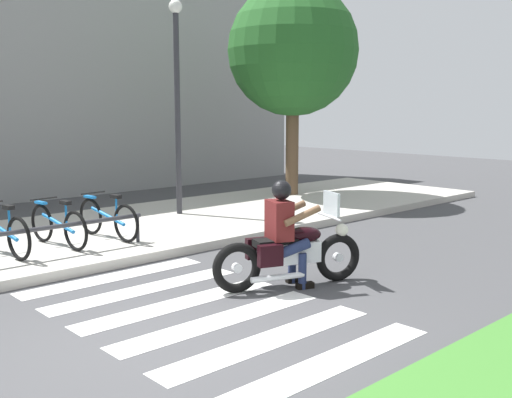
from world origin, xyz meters
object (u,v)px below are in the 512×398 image
at_px(motorcycle, 290,253).
at_px(bicycle_4, 58,225).
at_px(bicycle_3, 2,232).
at_px(rider, 285,226).
at_px(tree_near_rack, 293,51).
at_px(street_lamp, 177,90).
at_px(bicycle_5, 108,218).

height_order(motorcycle, bicycle_4, motorcycle).
xyz_separation_m(motorcycle, bicycle_3, (-2.44, 3.75, 0.05)).
distance_m(rider, bicycle_4, 4.01).
distance_m(bicycle_4, tree_near_rack, 8.03).
bearing_deg(tree_near_rack, motorcycle, -136.13).
distance_m(rider, street_lamp, 5.59).
distance_m(rider, tree_near_rack, 8.33).
height_order(bicycle_4, bicycle_5, bicycle_5).
bearing_deg(rider, bicycle_3, 122.52).
distance_m(bicycle_3, bicycle_5, 1.79).
relative_size(bicycle_4, tree_near_rack, 0.30).
relative_size(bicycle_3, tree_near_rack, 0.31).
xyz_separation_m(street_lamp, tree_near_rack, (3.87, 0.40, 1.07)).
distance_m(bicycle_5, tree_near_rack, 7.24).
relative_size(motorcycle, tree_near_rack, 0.38).
distance_m(motorcycle, bicycle_4, 4.05).
bearing_deg(bicycle_5, bicycle_3, -179.99).
height_order(bicycle_3, bicycle_5, bicycle_3).
xyz_separation_m(bicycle_3, tree_near_rack, (8.02, 1.62, 3.31)).
relative_size(street_lamp, tree_near_rack, 0.83).
bearing_deg(bicycle_3, bicycle_4, 0.02).
bearing_deg(street_lamp, rider, -109.87).
bearing_deg(rider, bicycle_5, 98.88).
bearing_deg(tree_near_rack, rider, -136.65).
relative_size(bicycle_5, street_lamp, 0.36).
bearing_deg(motorcycle, bicycle_3, 123.08).
height_order(bicycle_3, tree_near_rack, tree_near_rack).
height_order(bicycle_4, street_lamp, street_lamp).
distance_m(bicycle_3, bicycle_4, 0.89).
relative_size(motorcycle, street_lamp, 0.45).
bearing_deg(motorcycle, bicycle_5, 99.86).
distance_m(bicycle_3, tree_near_rack, 8.83).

